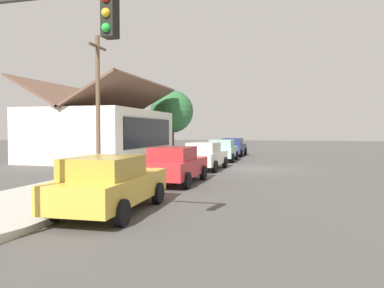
# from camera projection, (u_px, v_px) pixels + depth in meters

# --- Properties ---
(ground_plane) EXTENTS (120.00, 120.00, 0.00)m
(ground_plane) POSITION_uv_depth(u_px,v_px,m) (253.00, 169.00, 21.98)
(ground_plane) COLOR #4C4947
(sidewalk_curb) EXTENTS (60.00, 4.20, 0.16)m
(sidewalk_curb) POSITION_uv_depth(u_px,v_px,m) (164.00, 165.00, 23.41)
(sidewalk_curb) COLOR #B2AFA8
(sidewalk_curb) RESTS_ON ground
(car_mustard) EXTENTS (4.58, 2.17, 1.59)m
(car_mustard) POSITION_uv_depth(u_px,v_px,m) (110.00, 184.00, 10.25)
(car_mustard) COLOR gold
(car_mustard) RESTS_ON ground
(car_cherry) EXTENTS (4.47, 1.99, 1.59)m
(car_cherry) POSITION_uv_depth(u_px,v_px,m) (175.00, 165.00, 15.85)
(car_cherry) COLOR red
(car_cherry) RESTS_ON ground
(car_ivory) EXTENTS (4.40, 2.06, 1.59)m
(car_ivory) POSITION_uv_depth(u_px,v_px,m) (205.00, 156.00, 21.31)
(car_ivory) COLOR silver
(car_ivory) RESTS_ON ground
(car_seafoam) EXTENTS (4.48, 2.12, 1.59)m
(car_seafoam) POSITION_uv_depth(u_px,v_px,m) (222.00, 150.00, 27.29)
(car_seafoam) COLOR #9ED1BC
(car_seafoam) RESTS_ON ground
(car_navy) EXTENTS (4.62, 2.01, 1.59)m
(car_navy) POSITION_uv_depth(u_px,v_px,m) (233.00, 147.00, 32.68)
(car_navy) COLOR navy
(car_navy) RESTS_ON ground
(storefront_building) EXTENTS (11.80, 8.05, 5.99)m
(storefront_building) POSITION_uv_depth(u_px,v_px,m) (103.00, 133.00, 28.72)
(storefront_building) COLOR silver
(storefront_building) RESTS_ON ground
(shade_tree) EXTENTS (4.13, 4.13, 6.17)m
(shade_tree) POSITION_uv_depth(u_px,v_px,m) (172.00, 112.00, 35.65)
(shade_tree) COLOR brown
(shade_tree) RESTS_ON ground
(traffic_light_main) EXTENTS (0.37, 2.79, 5.20)m
(traffic_light_main) POSITION_uv_depth(u_px,v_px,m) (36.00, 67.00, 6.99)
(traffic_light_main) COLOR #383833
(traffic_light_main) RESTS_ON ground
(utility_pole_wooden) EXTENTS (1.80, 0.24, 7.50)m
(utility_pole_wooden) POSITION_uv_depth(u_px,v_px,m) (98.00, 101.00, 20.45)
(utility_pole_wooden) COLOR brown
(utility_pole_wooden) RESTS_ON ground
(fire_hydrant_red) EXTENTS (0.22, 0.22, 0.71)m
(fire_hydrant_red) POSITION_uv_depth(u_px,v_px,m) (135.00, 173.00, 15.61)
(fire_hydrant_red) COLOR red
(fire_hydrant_red) RESTS_ON sidewalk_curb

